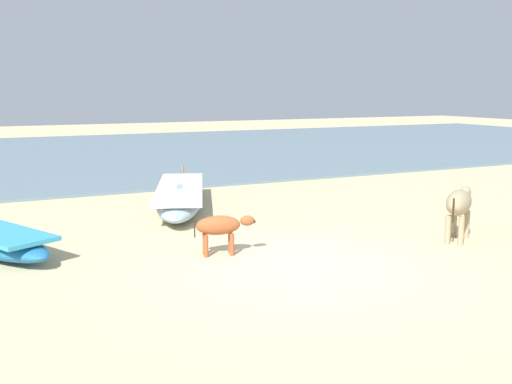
{
  "coord_description": "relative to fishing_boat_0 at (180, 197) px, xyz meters",
  "views": [
    {
      "loc": [
        -4.45,
        -7.78,
        2.76
      ],
      "look_at": [
        0.82,
        3.33,
        0.6
      ],
      "focal_mm": 41.26,
      "sensor_mm": 36.0,
      "label": 1
    }
  ],
  "objects": [
    {
      "name": "ground",
      "position": [
        0.28,
        -5.17,
        -0.28
      ],
      "size": [
        80.0,
        80.0,
        0.0
      ],
      "primitive_type": "plane",
      "color": "#CCB789"
    },
    {
      "name": "sea_water",
      "position": [
        0.28,
        12.46,
        -0.24
      ],
      "size": [
        60.0,
        20.0,
        0.08
      ],
      "primitive_type": "cube",
      "color": "slate",
      "rests_on": "ground"
    },
    {
      "name": "fishing_boat_0",
      "position": [
        0.0,
        0.0,
        0.0
      ],
      "size": [
        2.7,
        5.0,
        0.72
      ],
      "rotation": [
        0.0,
        0.0,
        1.22
      ],
      "color": "#8CA5B7",
      "rests_on": "ground"
    },
    {
      "name": "cow_adult_dun",
      "position": [
        3.72,
        -5.0,
        0.4
      ],
      "size": [
        1.31,
        1.08,
        0.95
      ],
      "rotation": [
        0.0,
        0.0,
        0.64
      ],
      "color": "tan",
      "rests_on": "ground"
    },
    {
      "name": "calf_far_rust",
      "position": [
        -0.61,
        -4.03,
        0.2
      ],
      "size": [
        1.03,
        0.46,
        0.68
      ],
      "rotation": [
        0.0,
        0.0,
        6.06
      ],
      "color": "#9E4C28",
      "rests_on": "ground"
    }
  ]
}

